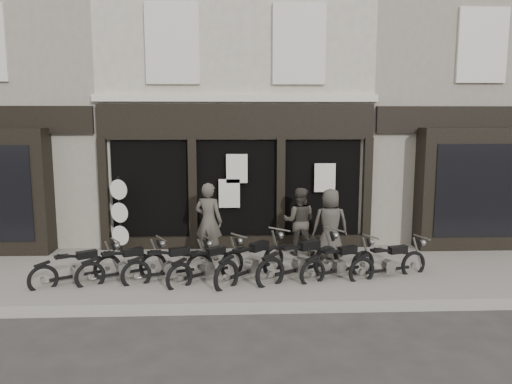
{
  "coord_description": "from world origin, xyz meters",
  "views": [
    {
      "loc": [
        -0.05,
        -10.05,
        3.58
      ],
      "look_at": [
        0.45,
        1.6,
        1.81
      ],
      "focal_mm": 35.0,
      "sensor_mm": 36.0,
      "label": 1
    }
  ],
  "objects_px": {
    "motorcycle_4": "(252,265)",
    "motorcycle_6": "(339,266)",
    "motorcycle_5": "(300,264)",
    "motorcycle_7": "(389,265)",
    "motorcycle_0": "(77,271)",
    "man_left": "(209,221)",
    "motorcycle_2": "(170,268)",
    "motorcycle_3": "(208,268)",
    "man_right": "(330,224)",
    "motorcycle_1": "(124,268)",
    "man_centre": "(299,221)",
    "advert_sign_post": "(120,219)"
  },
  "relations": [
    {
      "from": "motorcycle_4",
      "to": "motorcycle_6",
      "type": "relative_size",
      "value": 0.97
    },
    {
      "from": "motorcycle_5",
      "to": "motorcycle_7",
      "type": "height_order",
      "value": "motorcycle_5"
    },
    {
      "from": "motorcycle_0",
      "to": "man_left",
      "type": "height_order",
      "value": "man_left"
    },
    {
      "from": "motorcycle_2",
      "to": "motorcycle_3",
      "type": "height_order",
      "value": "motorcycle_3"
    },
    {
      "from": "motorcycle_6",
      "to": "man_right",
      "type": "distance_m",
      "value": 1.53
    },
    {
      "from": "motorcycle_1",
      "to": "motorcycle_3",
      "type": "xyz_separation_m",
      "value": [
        1.8,
        -0.07,
        0.01
      ]
    },
    {
      "from": "motorcycle_4",
      "to": "motorcycle_6",
      "type": "bearing_deg",
      "value": -46.88
    },
    {
      "from": "motorcycle_2",
      "to": "man_left",
      "type": "bearing_deg",
      "value": 41.53
    },
    {
      "from": "man_left",
      "to": "man_centre",
      "type": "height_order",
      "value": "man_left"
    },
    {
      "from": "man_centre",
      "to": "advert_sign_post",
      "type": "height_order",
      "value": "advert_sign_post"
    },
    {
      "from": "motorcycle_2",
      "to": "motorcycle_5",
      "type": "xyz_separation_m",
      "value": [
        2.8,
        -0.01,
        0.05
      ]
    },
    {
      "from": "motorcycle_4",
      "to": "advert_sign_post",
      "type": "height_order",
      "value": "advert_sign_post"
    },
    {
      "from": "man_centre",
      "to": "motorcycle_4",
      "type": "bearing_deg",
      "value": 68.18
    },
    {
      "from": "motorcycle_6",
      "to": "man_right",
      "type": "bearing_deg",
      "value": 61.53
    },
    {
      "from": "motorcycle_4",
      "to": "man_right",
      "type": "distance_m",
      "value": 2.47
    },
    {
      "from": "motorcycle_7",
      "to": "man_left",
      "type": "xyz_separation_m",
      "value": [
        -4.0,
        1.52,
        0.69
      ]
    },
    {
      "from": "motorcycle_7",
      "to": "man_right",
      "type": "distance_m",
      "value": 1.83
    },
    {
      "from": "motorcycle_6",
      "to": "motorcycle_7",
      "type": "height_order",
      "value": "motorcycle_6"
    },
    {
      "from": "motorcycle_3",
      "to": "motorcycle_7",
      "type": "xyz_separation_m",
      "value": [
        3.94,
        0.06,
        -0.01
      ]
    },
    {
      "from": "motorcycle_2",
      "to": "motorcycle_4",
      "type": "distance_m",
      "value": 1.76
    },
    {
      "from": "motorcycle_5",
      "to": "man_right",
      "type": "relative_size",
      "value": 1.17
    },
    {
      "from": "motorcycle_1",
      "to": "motorcycle_3",
      "type": "height_order",
      "value": "motorcycle_3"
    },
    {
      "from": "motorcycle_4",
      "to": "motorcycle_0",
      "type": "bearing_deg",
      "value": 134.11
    },
    {
      "from": "motorcycle_0",
      "to": "man_right",
      "type": "xyz_separation_m",
      "value": [
        5.64,
        1.48,
        0.62
      ]
    },
    {
      "from": "motorcycle_6",
      "to": "man_left",
      "type": "relative_size",
      "value": 0.97
    },
    {
      "from": "motorcycle_1",
      "to": "advert_sign_post",
      "type": "relative_size",
      "value": 0.86
    },
    {
      "from": "motorcycle_1",
      "to": "man_centre",
      "type": "distance_m",
      "value": 4.45
    },
    {
      "from": "motorcycle_2",
      "to": "man_centre",
      "type": "bearing_deg",
      "value": 9.73
    },
    {
      "from": "man_left",
      "to": "man_right",
      "type": "height_order",
      "value": "man_left"
    },
    {
      "from": "motorcycle_4",
      "to": "man_centre",
      "type": "relative_size",
      "value": 1.05
    },
    {
      "from": "man_centre",
      "to": "man_right",
      "type": "height_order",
      "value": "man_right"
    },
    {
      "from": "motorcycle_2",
      "to": "motorcycle_3",
      "type": "distance_m",
      "value": 0.81
    },
    {
      "from": "motorcycle_2",
      "to": "motorcycle_7",
      "type": "height_order",
      "value": "motorcycle_2"
    },
    {
      "from": "man_left",
      "to": "advert_sign_post",
      "type": "height_order",
      "value": "advert_sign_post"
    },
    {
      "from": "motorcycle_0",
      "to": "man_right",
      "type": "relative_size",
      "value": 0.99
    },
    {
      "from": "motorcycle_6",
      "to": "man_left",
      "type": "xyz_separation_m",
      "value": [
        -2.9,
        1.54,
        0.69
      ]
    },
    {
      "from": "motorcycle_4",
      "to": "motorcycle_2",
      "type": "bearing_deg",
      "value": 132.93
    },
    {
      "from": "man_left",
      "to": "motorcycle_3",
      "type": "bearing_deg",
      "value": 111.5
    },
    {
      "from": "motorcycle_1",
      "to": "man_centre",
      "type": "bearing_deg",
      "value": -4.33
    },
    {
      "from": "motorcycle_7",
      "to": "advert_sign_post",
      "type": "relative_size",
      "value": 0.91
    },
    {
      "from": "motorcycle_1",
      "to": "motorcycle_6",
      "type": "xyz_separation_m",
      "value": [
        4.64,
        -0.04,
        0.0
      ]
    },
    {
      "from": "motorcycle_3",
      "to": "man_centre",
      "type": "height_order",
      "value": "man_centre"
    },
    {
      "from": "motorcycle_6",
      "to": "man_left",
      "type": "height_order",
      "value": "man_left"
    },
    {
      "from": "motorcycle_5",
      "to": "motorcycle_1",
      "type": "bearing_deg",
      "value": 146.79
    },
    {
      "from": "motorcycle_4",
      "to": "man_centre",
      "type": "distance_m",
      "value": 2.33
    },
    {
      "from": "motorcycle_4",
      "to": "man_centre",
      "type": "bearing_deg",
      "value": 9.19
    },
    {
      "from": "motorcycle_0",
      "to": "man_left",
      "type": "xyz_separation_m",
      "value": [
        2.68,
        1.61,
        0.7
      ]
    },
    {
      "from": "man_centre",
      "to": "man_left",
      "type": "bearing_deg",
      "value": 20.6
    },
    {
      "from": "motorcycle_3",
      "to": "motorcycle_0",
      "type": "bearing_deg",
      "value": 141.41
    },
    {
      "from": "man_right",
      "to": "motorcycle_7",
      "type": "bearing_deg",
      "value": 130.8
    }
  ]
}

